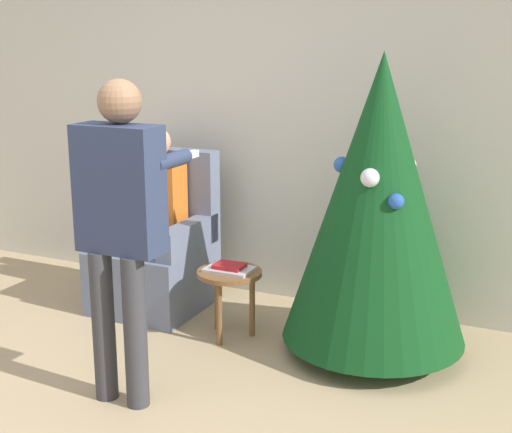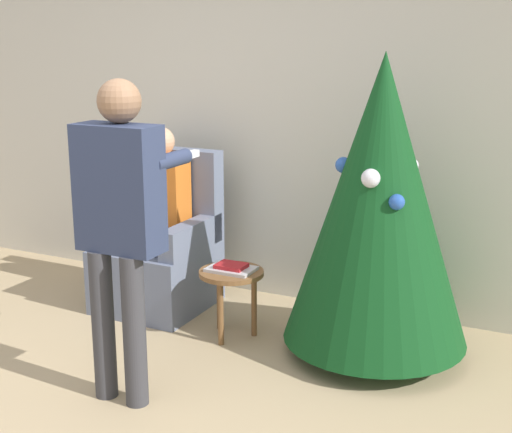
% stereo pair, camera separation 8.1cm
% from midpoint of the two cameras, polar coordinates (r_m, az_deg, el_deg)
% --- Properties ---
extents(wall_back, '(8.00, 0.06, 2.70)m').
position_cam_midpoint_polar(wall_back, '(5.10, 1.61, 8.34)').
color(wall_back, beige).
rests_on(wall_back, ground_plane).
extents(christmas_tree, '(1.10, 1.10, 1.80)m').
position_cam_midpoint_polar(christmas_tree, '(4.18, 10.40, 1.20)').
color(christmas_tree, brown).
rests_on(christmas_tree, ground_plane).
extents(armchair, '(0.70, 0.72, 1.10)m').
position_cam_midpoint_polar(armchair, '(5.10, -7.18, -3.07)').
color(armchair, slate).
rests_on(armchair, ground_plane).
extents(person_seated, '(0.36, 0.46, 1.27)m').
position_cam_midpoint_polar(person_seated, '(4.98, -7.53, 0.50)').
color(person_seated, '#38383D').
rests_on(person_seated, ground_plane).
extents(person_standing, '(0.45, 0.57, 1.68)m').
position_cam_midpoint_polar(person_standing, '(3.65, -10.21, 0.27)').
color(person_standing, '#38383D').
rests_on(person_standing, ground_plane).
extents(side_stool, '(0.41, 0.41, 0.44)m').
position_cam_midpoint_polar(side_stool, '(4.52, -1.47, -5.18)').
color(side_stool, brown).
rests_on(side_stool, ground_plane).
extents(laptop, '(0.29, 0.21, 0.02)m').
position_cam_midpoint_polar(laptop, '(4.49, -1.47, -4.23)').
color(laptop, silver).
rests_on(laptop, side_stool).
extents(book, '(0.18, 0.14, 0.02)m').
position_cam_midpoint_polar(book, '(4.48, -1.47, -3.97)').
color(book, '#B21E23').
rests_on(book, laptop).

